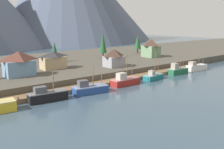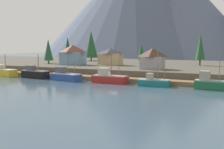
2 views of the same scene
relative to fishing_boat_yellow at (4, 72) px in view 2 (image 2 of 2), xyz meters
name	(u,v)px [view 2 (image 2 of 2)]	position (x,y,z in m)	size (l,w,h in m)	color
ground_plane	(140,76)	(33.66, 21.96, -1.66)	(400.00, 400.00, 1.00)	#384C5B
dock	(116,79)	(33.66, 3.95, -0.66)	(80.00, 4.00, 1.60)	brown
shoreline_bank	(152,67)	(33.66, 33.96, 0.09)	(400.00, 56.00, 2.50)	#4C473D
mountain_west_peak	(133,5)	(-14.80, 143.84, 39.55)	(143.60, 143.60, 81.41)	#4C566B
mountain_central_peak	(182,15)	(22.64, 144.31, 29.87)	(107.06, 107.06, 62.05)	slate
fishing_boat_yellow	(4,72)	(0.00, 0.00, 0.00)	(8.41, 3.64, 6.28)	gold
fishing_boat_black	(35,74)	(11.16, 0.26, 0.08)	(8.38, 3.19, 6.40)	black
fishing_boat_blue	(65,76)	(21.59, -0.35, -0.06)	(8.58, 4.36, 6.41)	navy
fishing_boat_red	(109,78)	(33.31, 0.38, 0.02)	(8.22, 2.89, 8.34)	maroon
fishing_boat_teal	(153,82)	(44.20, 0.14, -0.25)	(6.85, 3.35, 8.18)	#196B70
fishing_boat_green	(212,83)	(56.06, 0.41, 0.09)	(7.10, 2.89, 7.97)	#1E5B3D
house_grey	(153,58)	(40.10, 13.10, 4.19)	(5.95, 4.93, 5.57)	gray
house_blue	(73,54)	(11.82, 17.82, 4.69)	(7.74, 5.26, 6.54)	#6689A8
house_tan	(111,57)	(23.57, 21.84, 4.02)	(7.54, 4.41, 5.25)	tan
conifer_near_left	(68,46)	(-5.66, 40.33, 7.24)	(3.18, 3.18, 9.94)	#4C3823
conifer_mid_left	(200,47)	(49.92, 31.71, 7.24)	(2.98, 2.98, 9.90)	#4C3823
conifer_mid_right	(48,50)	(0.80, 19.23, 6.14)	(3.24, 3.24, 8.54)	#4C3823
conifer_back_left	(141,52)	(29.96, 33.49, 5.45)	(2.73, 2.73, 7.13)	#4C3823
conifer_back_right	(91,44)	(5.95, 40.22, 8.20)	(5.33, 5.33, 12.28)	#4C3823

